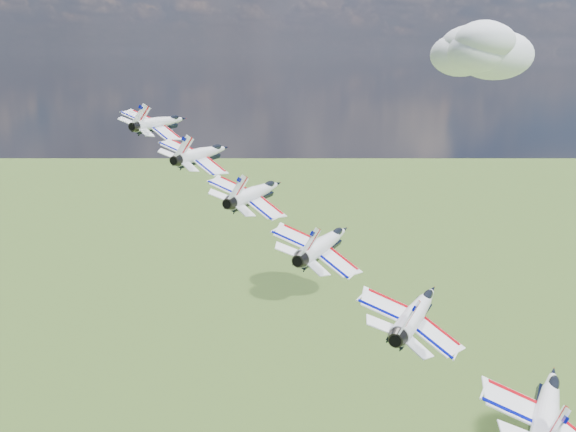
% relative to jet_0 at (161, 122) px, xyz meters
% --- Properties ---
extents(cloud_far, '(53.81, 42.28, 21.14)m').
position_rel_jet_0_xyz_m(cloud_far, '(58.78, 245.36, 11.93)').
color(cloud_far, white).
extents(jet_0, '(12.80, 15.40, 7.37)m').
position_rel_jet_0_xyz_m(jet_0, '(0.00, 0.00, 0.00)').
color(jet_0, silver).
extents(jet_1, '(12.80, 15.40, 7.37)m').
position_rel_jet_0_xyz_m(jet_1, '(9.45, -8.76, -2.92)').
color(jet_1, white).
extents(jet_2, '(12.80, 15.40, 7.37)m').
position_rel_jet_0_xyz_m(jet_2, '(18.91, -17.53, -5.85)').
color(jet_2, white).
extents(jet_3, '(12.80, 15.40, 7.37)m').
position_rel_jet_0_xyz_m(jet_3, '(28.36, -26.29, -8.77)').
color(jet_3, white).
extents(jet_4, '(12.80, 15.40, 7.37)m').
position_rel_jet_0_xyz_m(jet_4, '(37.82, -35.06, -11.69)').
color(jet_4, white).
extents(jet_5, '(12.80, 15.40, 7.37)m').
position_rel_jet_0_xyz_m(jet_5, '(47.27, -43.82, -14.61)').
color(jet_5, white).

